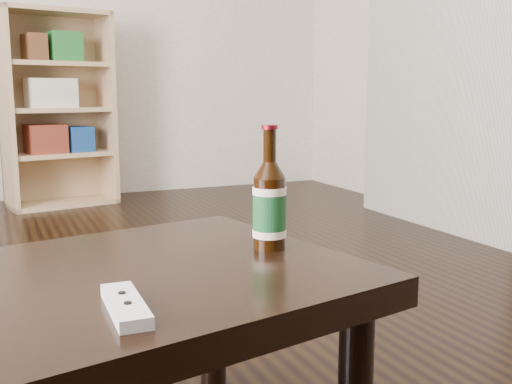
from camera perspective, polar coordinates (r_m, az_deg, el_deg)
name	(u,v)px	position (r m, az deg, el deg)	size (l,w,h in m)	color
bookshelf	(56,106)	(4.07, -18.54, 7.80)	(0.71, 0.43, 1.24)	tan
coffee_table	(45,319)	(1.07, -19.47, -11.37)	(1.21, 0.85, 0.41)	black
beer_bottle	(269,206)	(1.21, 1.29, -1.32)	(0.08, 0.08, 0.25)	black
remote	(126,306)	(0.91, -12.32, -10.52)	(0.05, 0.17, 0.02)	silver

